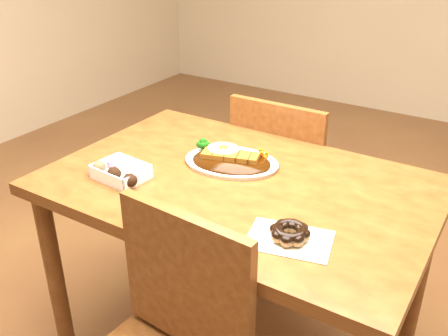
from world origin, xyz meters
The scene contains 5 objects.
table centered at (0.00, 0.00, 0.65)m, with size 1.20×0.80×0.75m.
chair_far centered at (-0.07, 0.53, 0.48)m, with size 0.42×0.42×0.87m.
katsu_curry_plate centered at (-0.09, 0.09, 0.77)m, with size 0.35×0.29×0.06m.
donut_box centered at (-0.33, -0.18, 0.77)m, with size 0.19×0.14×0.05m.
pon_de_ring centered at (0.28, -0.21, 0.77)m, with size 0.24×0.20×0.04m.
Camera 1 is at (0.70, -1.20, 1.49)m, focal length 40.00 mm.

